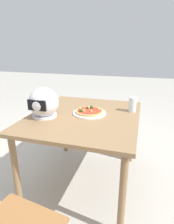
{
  "coord_description": "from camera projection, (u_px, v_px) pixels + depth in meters",
  "views": [
    {
      "loc": [
        -0.46,
        1.5,
        1.27
      ],
      "look_at": [
        -0.02,
        -0.02,
        0.72
      ],
      "focal_mm": 30.39,
      "sensor_mm": 36.0,
      "label": 1
    }
  ],
  "objects": [
    {
      "name": "pizza",
      "position": [
        89.0,
        111.0,
        1.69
      ],
      "size": [
        0.24,
        0.24,
        0.05
      ],
      "color": "tan",
      "rests_on": "pizza_plate"
    },
    {
      "name": "dining_table",
      "position": [
        85.0,
        123.0,
        1.7
      ],
      "size": [
        0.93,
        1.08,
        0.7
      ],
      "color": "olive",
      "rests_on": "ground"
    },
    {
      "name": "motorcycle_helmet",
      "position": [
        44.0,
        103.0,
        1.59
      ],
      "size": [
        0.25,
        0.25,
        0.25
      ],
      "color": "silver",
      "rests_on": "dining_table"
    },
    {
      "name": "ground_plane",
      "position": [
        85.0,
        180.0,
        1.9
      ],
      "size": [
        14.0,
        14.0,
        0.0
      ],
      "primitive_type": "plane",
      "color": "#B2ADA3"
    },
    {
      "name": "drinking_glass",
      "position": [
        132.0,
        105.0,
        1.73
      ],
      "size": [
        0.07,
        0.07,
        0.13
      ],
      "primitive_type": "cylinder",
      "color": "silver",
      "rests_on": "dining_table"
    },
    {
      "name": "pizza_plate",
      "position": [
        89.0,
        113.0,
        1.69
      ],
      "size": [
        0.3,
        0.3,
        0.01
      ],
      "primitive_type": "cylinder",
      "color": "white",
      "rests_on": "dining_table"
    }
  ]
}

